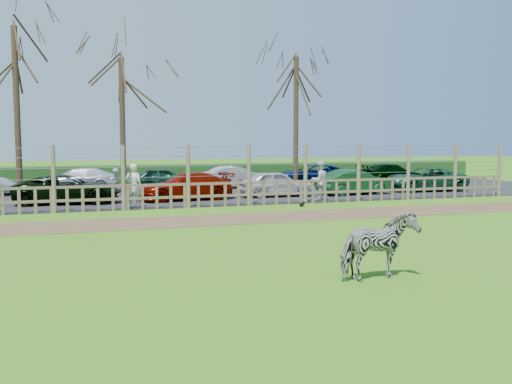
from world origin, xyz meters
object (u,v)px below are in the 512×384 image
object	(u,v)px
tree_right	(296,91)
car_12	(313,175)
zebra	(379,246)
car_6	(425,179)
car_13	(391,174)
tree_mid	(122,93)
car_2	(67,189)
car_10	(164,178)
crow	(302,204)
visitor_b	(320,180)
visitor_a	(134,186)
car_3	(186,186)
car_5	(355,182)
car_9	(77,180)
car_11	(235,177)
tree_left	(15,71)
car_4	(276,184)

from	to	relation	value
tree_right	car_12	xyz separation A→B (m)	(2.04, 2.34, -4.60)
zebra	car_12	xyz separation A→B (m)	(7.82, 20.82, -0.02)
car_6	car_13	xyz separation A→B (m)	(0.77, 4.52, 0.00)
tree_mid	car_2	distance (m)	5.61
tree_mid	zebra	distance (m)	18.74
car_2	car_10	size ratio (longest dim) A/B	1.23
tree_right	crow	world-z (taller)	tree_right
visitor_b	car_2	bearing A→B (deg)	-24.34
car_6	visitor_a	bearing A→B (deg)	-74.95
crow	car_3	xyz separation A→B (m)	(-4.01, 3.64, 0.54)
car_10	tree_mid	bearing A→B (deg)	141.78
crow	car_5	distance (m)	5.62
visitor_a	crow	bearing A→B (deg)	-174.01
visitor_a	car_9	bearing A→B (deg)	-56.95
tree_mid	car_9	size ratio (longest dim) A/B	1.65
crow	car_11	xyz separation A→B (m)	(-0.25, 8.79, 0.54)
car_5	car_9	distance (m)	13.98
car_2	car_11	xyz separation A→B (m)	(8.72, 4.96, 0.00)
tree_mid	visitor_a	bearing A→B (deg)	-90.87
car_12	car_13	distance (m)	4.80
zebra	car_5	size ratio (longest dim) A/B	0.43
tree_left	car_11	distance (m)	12.23
tree_left	car_9	size ratio (longest dim) A/B	1.90
car_9	car_11	size ratio (longest dim) A/B	1.14
car_2	car_13	size ratio (longest dim) A/B	1.04
visitor_a	tree_right	bearing A→B (deg)	-129.93
tree_left	visitor_b	distance (m)	13.87
car_4	car_6	distance (m)	8.28
car_4	zebra	bearing A→B (deg)	168.94
crow	tree_mid	bearing A→B (deg)	134.68
tree_right	car_2	world-z (taller)	tree_right
visitor_a	car_12	size ratio (longest dim) A/B	0.40
car_3	car_4	bearing A→B (deg)	86.34
car_12	zebra	bearing A→B (deg)	-16.15
tree_right	car_9	size ratio (longest dim) A/B	1.78
tree_left	car_2	distance (m)	5.60
tree_mid	car_3	xyz separation A→B (m)	(2.42, -2.86, -4.23)
car_4	tree_mid	bearing A→B (deg)	70.21
car_6	car_10	bearing A→B (deg)	-105.82
tree_mid	car_11	size ratio (longest dim) A/B	1.87
crow	car_2	size ratio (longest dim) A/B	0.06
crow	car_3	distance (m)	5.44
tree_mid	car_5	bearing A→B (deg)	-15.14
tree_left	car_2	world-z (taller)	tree_left
car_9	tree_left	bearing A→B (deg)	-27.67
zebra	visitor_a	distance (m)	13.36
visitor_b	car_5	xyz separation A→B (m)	(2.71, 1.85, -0.26)
visitor_b	car_10	bearing A→B (deg)	-65.04
tree_mid	car_6	world-z (taller)	tree_mid
visitor_a	car_10	distance (m)	7.88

